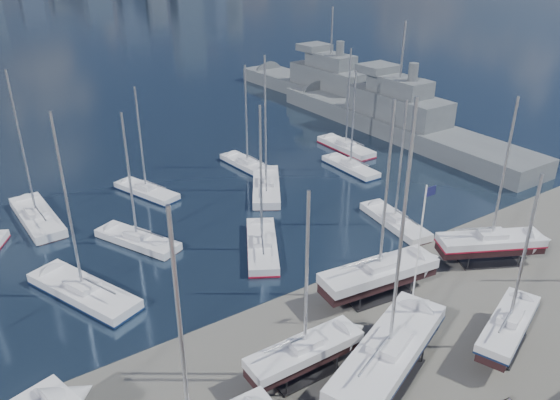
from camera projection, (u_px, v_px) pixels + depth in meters
ground at (378, 358)px, 38.79m from camera, size 1400.00×1400.00×0.00m
sailboat_cradle_2 at (305, 352)px, 36.47m from camera, size 8.39×2.43×13.84m
sailboat_cradle_3 at (388, 355)px, 35.77m from camera, size 12.63×7.77×19.50m
sailboat_cradle_4 at (379, 274)px, 44.78m from camera, size 10.53×4.06×16.70m
sailboat_cradle_5 at (508, 326)px, 38.97m from camera, size 8.68×5.09×13.73m
sailboat_cradle_6 at (490, 243)px, 49.50m from camera, size 9.78×6.76×15.56m
sailboat_moored_2 at (38, 219)px, 57.49m from camera, size 3.57×11.22×16.75m
sailboat_moored_3 at (84, 294)px, 45.34m from camera, size 7.08×11.49×16.65m
sailboat_moored_4 at (138, 241)px, 53.26m from camera, size 6.24×9.41×13.87m
sailboat_moored_5 at (147, 192)px, 63.71m from camera, size 5.32×9.21×13.30m
sailboat_moored_6 at (262, 247)px, 52.22m from camera, size 7.37×10.04×14.91m
sailboat_moored_7 at (266, 188)px, 64.62m from camera, size 8.42×10.96×16.60m
sailboat_moored_8 at (248, 166)px, 71.14m from camera, size 3.41×9.54×13.97m
sailboat_moored_9 at (395, 222)px, 56.79m from camera, size 3.89×9.51×13.95m
sailboat_moored_10 at (350, 168)px, 70.51m from camera, size 2.57×8.99×13.42m
sailboat_moored_11 at (346, 148)px, 77.27m from camera, size 2.83×9.91×14.78m
naval_ship_east at (396, 123)px, 83.39m from camera, size 7.81×48.12×18.33m
naval_ship_west at (329, 92)px, 100.67m from camera, size 9.74×46.92×18.19m
flagpole at (420, 248)px, 39.42m from camera, size 1.04×0.12×11.75m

